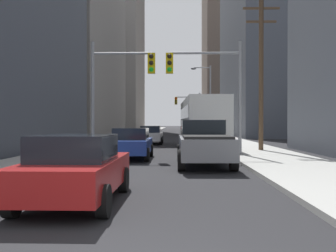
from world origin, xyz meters
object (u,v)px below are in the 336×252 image
sedan_red (76,169)px  traffic_signal_near_right (208,79)px  traffic_signal_far_right (189,107)px  sedan_blue (131,143)px  city_bus (202,121)px  sedan_white (151,135)px  traffic_signal_near_left (119,80)px  pickup_truck_grey (204,143)px

sedan_red → traffic_signal_near_right: (3.84, 11.43, 3.28)m
traffic_signal_near_right → traffic_signal_far_right: same height
sedan_blue → traffic_signal_far_right: bearing=83.5°
city_bus → traffic_signal_far_right: bearing=90.1°
traffic_signal_near_right → sedan_white: bearing=107.6°
sedan_white → traffic_signal_near_right: size_ratio=0.70×
city_bus → traffic_signal_near_left: bearing=-122.8°
city_bus → sedan_white: size_ratio=2.75×
sedan_red → traffic_signal_near_right: traffic_signal_near_right is taller
city_bus → pickup_truck_grey: size_ratio=2.14×
pickup_truck_grey → traffic_signal_far_right: traffic_signal_far_right is taller
pickup_truck_grey → traffic_signal_near_left: (-4.11, 3.95, 3.09)m
pickup_truck_grey → sedan_blue: (-3.35, 2.79, -0.16)m
sedan_white → traffic_signal_near_left: bearing=-94.1°
traffic_signal_far_right → sedan_red: bearing=-95.0°
sedan_white → pickup_truck_grey: bearing=-78.3°
city_bus → sedan_red: size_ratio=2.74×
traffic_signal_near_left → sedan_white: bearing=85.9°
pickup_truck_grey → sedan_white: 16.07m
sedan_white → traffic_signal_far_right: size_ratio=0.70×
city_bus → sedan_red: (-4.03, -18.84, -1.16)m
pickup_truck_grey → traffic_signal_near_right: (0.48, 3.95, 3.12)m
city_bus → sedan_red: bearing=-102.1°
sedan_blue → traffic_signal_near_left: traffic_signal_near_left is taller
city_bus → traffic_signal_far_right: traffic_signal_far_right is taller
traffic_signal_near_right → traffic_signal_near_left: bearing=-180.0°
traffic_signal_near_left → traffic_signal_far_right: size_ratio=1.00×
sedan_red → sedan_blue: size_ratio=1.00×
sedan_white → traffic_signal_near_right: 12.79m
pickup_truck_grey → traffic_signal_far_right: 38.04m
sedan_white → traffic_signal_near_right: traffic_signal_near_right is taller
sedan_red → traffic_signal_near_left: size_ratio=0.70×
sedan_blue → traffic_signal_far_right: size_ratio=0.70×
sedan_red → sedan_blue: same height
sedan_red → traffic_signal_near_left: (-0.74, 11.43, 3.25)m
traffic_signal_far_right → sedan_blue: bearing=-96.5°
sedan_red → traffic_signal_near_left: bearing=93.7°
city_bus → traffic_signal_near_right: bearing=-91.4°
traffic_signal_near_right → sedan_blue: bearing=-163.2°
traffic_signal_near_left → traffic_signal_near_right: bearing=0.0°
sedan_red → traffic_signal_near_right: 12.49m
sedan_blue → pickup_truck_grey: bearing=-39.8°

